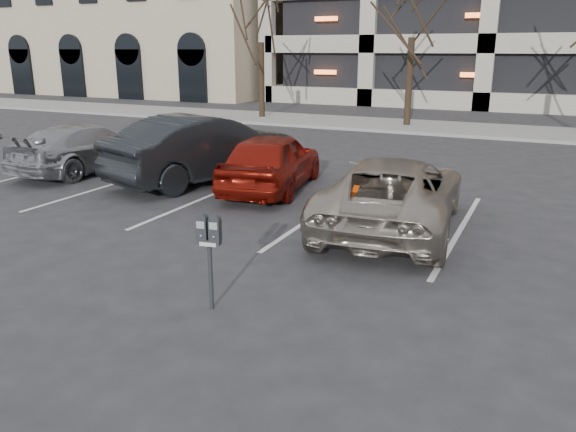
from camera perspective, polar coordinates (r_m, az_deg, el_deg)
ground at (r=9.02m, az=5.85°, el=-4.50°), size 140.00×140.00×0.00m
sidewalk at (r=24.32m, az=18.88°, el=8.25°), size 80.00×4.00×0.12m
stall_lines at (r=11.53m, az=3.18°, el=0.32°), size 16.90×5.20×0.00m
parking_meter at (r=7.09m, az=-8.02°, el=-2.30°), size 0.34×0.18×1.25m
suv_silver at (r=10.55m, az=10.62°, el=2.29°), size 2.73×5.07×1.36m
car_red at (r=13.32m, az=-1.66°, el=5.62°), size 2.29×4.29×1.39m
car_dark at (r=14.37m, az=-8.49°, el=6.83°), size 3.27×5.38×1.67m
car_silver at (r=16.37m, az=-19.82°, el=6.55°), size 1.91×4.49×1.29m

